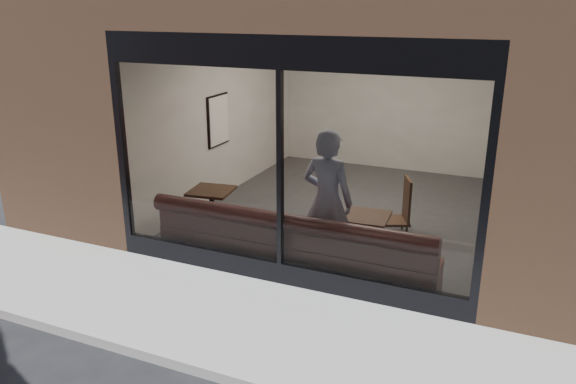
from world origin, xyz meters
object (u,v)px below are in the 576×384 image
at_px(cafe_chair_right, 394,221).
at_px(cafe_table_left, 211,191).
at_px(banquette, 292,256).
at_px(cafe_table_right, 366,217).
at_px(person, 327,201).

bearing_deg(cafe_chair_right, cafe_table_left, 0.27).
relative_size(banquette, cafe_table_left, 6.22).
xyz_separation_m(cafe_table_left, cafe_table_right, (2.54, -0.12, 0.00)).
distance_m(banquette, cafe_table_left, 1.88).
relative_size(banquette, person, 2.01).
xyz_separation_m(cafe_table_right, cafe_chair_right, (0.12, 1.27, -0.50)).
bearing_deg(cafe_table_left, cafe_chair_right, 23.53).
bearing_deg(banquette, cafe_table_left, 158.37).
distance_m(person, cafe_table_right, 0.60).
height_order(banquette, cafe_table_right, cafe_table_right).
bearing_deg(person, cafe_table_left, -4.40).
bearing_deg(banquette, cafe_table_right, 32.54).
xyz_separation_m(person, cafe_chair_right, (0.58, 1.56, -0.76)).
bearing_deg(cafe_chair_right, cafe_table_right, 61.46).
bearing_deg(person, cafe_chair_right, -103.91).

